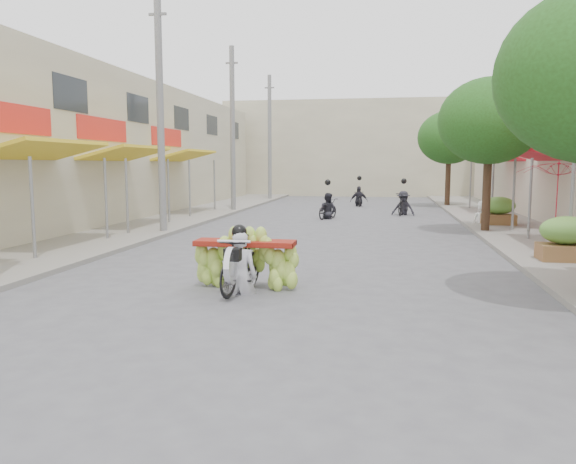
# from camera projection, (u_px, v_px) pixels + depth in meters

# --- Properties ---
(ground) EXTENTS (120.00, 120.00, 0.00)m
(ground) POSITION_uv_depth(u_px,v_px,m) (205.00, 373.00, 6.41)
(ground) COLOR #59585E
(ground) RESTS_ON ground
(sidewalk_left) EXTENTS (4.00, 60.00, 0.12)m
(sidewalk_left) POSITION_uv_depth(u_px,v_px,m) (155.00, 222.00, 22.26)
(sidewalk_left) COLOR gray
(sidewalk_left) RESTS_ON ground
(sidewalk_right) EXTENTS (4.00, 60.00, 0.12)m
(sidewalk_right) POSITION_uv_depth(u_px,v_px,m) (527.00, 229.00, 19.90)
(sidewalk_right) COLOR gray
(sidewalk_right) RESTS_ON ground
(shophouse_row_left) EXTENTS (9.77, 40.00, 6.00)m
(shophouse_row_left) POSITION_uv_depth(u_px,v_px,m) (20.00, 148.00, 21.74)
(shophouse_row_left) COLOR #BBB294
(shophouse_row_left) RESTS_ON ground
(far_building) EXTENTS (20.00, 6.00, 7.00)m
(far_building) POSITION_uv_depth(u_px,v_px,m) (359.00, 149.00, 43.16)
(far_building) COLOR #BBB294
(far_building) RESTS_ON ground
(utility_pole_mid) EXTENTS (0.60, 0.24, 8.00)m
(utility_pole_mid) POSITION_uv_depth(u_px,v_px,m) (160.00, 114.00, 18.57)
(utility_pole_mid) COLOR slate
(utility_pole_mid) RESTS_ON ground
(utility_pole_far) EXTENTS (0.60, 0.24, 8.00)m
(utility_pole_far) POSITION_uv_depth(u_px,v_px,m) (233.00, 130.00, 27.38)
(utility_pole_far) COLOR slate
(utility_pole_far) RESTS_ON ground
(utility_pole_back) EXTENTS (0.60, 0.24, 8.00)m
(utility_pole_back) POSITION_uv_depth(u_px,v_px,m) (270.00, 138.00, 36.18)
(utility_pole_back) COLOR slate
(utility_pole_back) RESTS_ON ground
(street_tree_mid) EXTENTS (3.40, 3.40, 5.25)m
(street_tree_mid) POSITION_uv_depth(u_px,v_px,m) (490.00, 121.00, 18.74)
(street_tree_mid) COLOR #3A2719
(street_tree_mid) RESTS_ON ground
(street_tree_far) EXTENTS (3.40, 3.40, 5.25)m
(street_tree_far) POSITION_uv_depth(u_px,v_px,m) (449.00, 138.00, 30.48)
(street_tree_far) COLOR #3A2719
(street_tree_far) RESTS_ON ground
(produce_crate_mid) EXTENTS (1.20, 0.88, 1.16)m
(produce_crate_mid) POSITION_uv_depth(u_px,v_px,m) (566.00, 235.00, 13.11)
(produce_crate_mid) COLOR brown
(produce_crate_mid) RESTS_ON ground
(produce_crate_far) EXTENTS (1.20, 0.88, 1.16)m
(produce_crate_far) POSITION_uv_depth(u_px,v_px,m) (499.00, 209.00, 20.94)
(produce_crate_far) COLOR brown
(produce_crate_far) RESTS_ON ground
(banana_motorbike) EXTENTS (2.20, 1.91, 2.16)m
(banana_motorbike) POSITION_uv_depth(u_px,v_px,m) (242.00, 254.00, 10.45)
(banana_motorbike) COLOR black
(banana_motorbike) RESTS_ON ground
(market_umbrella) EXTENTS (2.26, 2.26, 1.79)m
(market_umbrella) POSITION_uv_depth(u_px,v_px,m) (560.00, 159.00, 13.81)
(market_umbrella) COLOR #A61625
(market_umbrella) RESTS_ON ground
(pedestrian) EXTENTS (0.92, 0.61, 1.76)m
(pedestrian) POSITION_uv_depth(u_px,v_px,m) (484.00, 200.00, 21.42)
(pedestrian) COLOR white
(pedestrian) RESTS_ON ground
(bg_motorbike_a) EXTENTS (1.06, 1.64, 1.95)m
(bg_motorbike_a) POSITION_uv_depth(u_px,v_px,m) (328.00, 201.00, 24.25)
(bg_motorbike_a) COLOR black
(bg_motorbike_a) RESTS_ON ground
(bg_motorbike_b) EXTENTS (1.16, 1.93, 1.95)m
(bg_motorbike_b) POSITION_uv_depth(u_px,v_px,m) (403.00, 197.00, 25.94)
(bg_motorbike_b) COLOR black
(bg_motorbike_b) RESTS_ON ground
(bg_motorbike_c) EXTENTS (1.02, 1.46, 1.95)m
(bg_motorbike_c) POSITION_uv_depth(u_px,v_px,m) (359.00, 191.00, 31.39)
(bg_motorbike_c) COLOR black
(bg_motorbike_c) RESTS_ON ground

